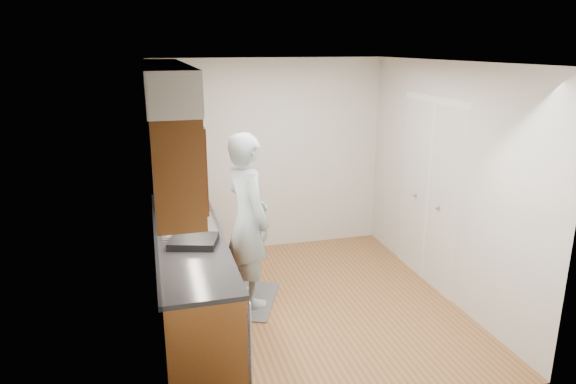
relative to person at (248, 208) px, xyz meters
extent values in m
plane|color=brown|center=(0.59, -0.27, -1.04)|extent=(3.50, 3.50, 0.00)
plane|color=white|center=(0.59, -0.27, 1.46)|extent=(3.50, 3.50, 0.00)
cube|color=beige|center=(-0.91, -0.27, 0.21)|extent=(0.02, 3.50, 2.50)
cube|color=beige|center=(2.09, -0.27, 0.21)|extent=(0.02, 3.50, 2.50)
cube|color=beige|center=(0.59, 1.48, 0.21)|extent=(3.00, 0.02, 2.50)
cube|color=brown|center=(-0.61, -0.27, -0.59)|extent=(0.60, 2.80, 0.90)
cube|color=black|center=(-0.63, -0.27, -0.12)|extent=(0.63, 2.80, 0.04)
cube|color=#B2B2B7|center=(-0.61, -0.07, -0.15)|extent=(0.48, 0.68, 0.14)
cube|color=#B2B2B7|center=(-0.61, -0.07, -0.10)|extent=(0.52, 0.72, 0.01)
cube|color=#B2B2B7|center=(-0.32, -1.37, -0.57)|extent=(0.03, 0.60, 0.80)
cube|color=brown|center=(-0.75, -0.27, 0.78)|extent=(0.33, 2.80, 0.75)
cube|color=silver|center=(-0.75, -0.27, 1.31)|extent=(0.35, 2.80, 0.30)
cube|color=#A5A5AA|center=(-0.68, 0.58, 0.33)|extent=(0.46, 0.75, 0.16)
cube|color=white|center=(2.08, 0.03, -0.02)|extent=(0.02, 1.22, 2.05)
cube|color=slate|center=(0.00, 0.00, -1.04)|extent=(0.82, 1.01, 0.02)
imported|color=#8DA2AB|center=(0.00, 0.00, 0.00)|extent=(0.67, 0.83, 2.06)
imported|color=silver|center=(-0.64, 0.38, 0.03)|extent=(0.13, 0.13, 0.27)
imported|color=silver|center=(-0.53, 0.41, -0.02)|extent=(0.10, 0.10, 0.18)
imported|color=silver|center=(-0.71, 0.63, -0.01)|extent=(0.19, 0.19, 0.19)
cylinder|color=#A5A5AA|center=(-0.57, 0.39, -0.05)|extent=(0.08, 0.08, 0.11)
cube|color=black|center=(-0.60, -0.59, -0.07)|extent=(0.49, 0.45, 0.06)
camera|label=1|loc=(-0.91, -4.91, 1.61)|focal=32.00mm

